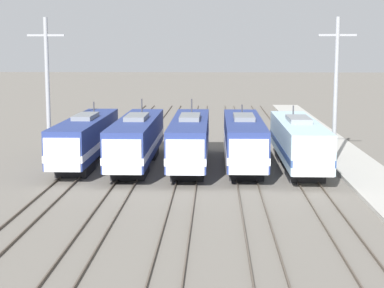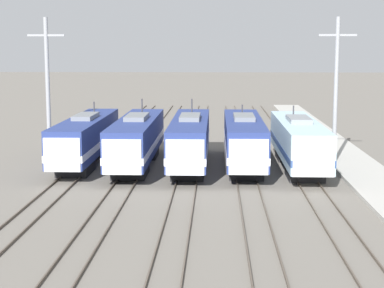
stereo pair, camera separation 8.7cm
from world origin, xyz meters
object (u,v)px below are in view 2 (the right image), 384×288
Objects in this scene: locomotive_far_left at (85,139)px; locomotive_far_right at (299,143)px; catenary_tower_left at (48,89)px; catenary_tower_right at (336,90)px; locomotive_center at (190,141)px; locomotive_center_right at (244,141)px; locomotive_center_left at (136,141)px.

locomotive_far_left is 17.21m from locomotive_far_right.
catenary_tower_right is (23.16, 0.00, 0.00)m from catenary_tower_left.
locomotive_far_right is at bearing -4.35° from catenary_tower_left.
locomotive_center is 1.40× the size of catenary_tower_left.
locomotive_center is 1.40× the size of catenary_tower_right.
catenary_tower_left is at bearing 176.39° from locomotive_center_right.
catenary_tower_right is (15.89, 1.10, 4.03)m from locomotive_center_left.
locomotive_center_right is 0.99× the size of locomotive_far_right.
locomotive_far_right is (8.58, -0.28, -0.05)m from locomotive_center.
catenary_tower_left is at bearing 180.00° from catenary_tower_right.
locomotive_center_left is 12.88m from locomotive_far_right.
locomotive_far_left is at bearing 176.63° from locomotive_center_right.
locomotive_center_left is at bearing -179.33° from locomotive_center_right.
locomotive_center_right is 1.37× the size of catenary_tower_right.
locomotive_far_right is at bearing -7.07° from locomotive_center_right.
catenary_tower_left and catenary_tower_right have the same top height.
locomotive_center_right is (12.87, -0.76, 0.04)m from locomotive_far_left.
locomotive_center is (4.29, -0.15, 0.01)m from locomotive_center_left.
locomotive_far_right is at bearing -1.87° from locomotive_center.
locomotive_center_right reaches higher than locomotive_far_right.
locomotive_far_left is at bearing 175.70° from locomotive_far_right.
locomotive_far_left is 1.02× the size of locomotive_far_right.
locomotive_center_left is 1.02× the size of locomotive_center.
locomotive_center_left is 8.58m from locomotive_center_right.
catenary_tower_right reaches higher than locomotive_center.
locomotive_far_right is 5.29m from catenary_tower_right.
catenary_tower_right is (7.30, 1.00, 4.02)m from locomotive_center_right.
locomotive_center is at bearing 178.13° from locomotive_far_right.
locomotive_center_right is at bearing 0.67° from locomotive_center_left.
catenary_tower_left is (-15.86, 1.00, 4.02)m from locomotive_center_right.
locomotive_center_right is 8.40m from catenary_tower_right.
locomotive_center is 12.33m from catenary_tower_right.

